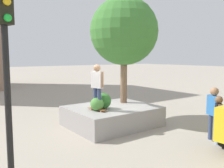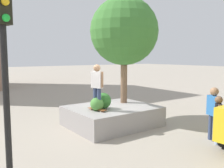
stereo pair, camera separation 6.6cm
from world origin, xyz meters
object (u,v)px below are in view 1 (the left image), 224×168
traffic_light_corner (6,50)px  pedestrian_crossing (214,110)px  skateboard (97,109)px  plaza_tree (124,32)px  bystander_watching (218,116)px  planter_ledge (112,116)px  skateboarder (97,83)px

traffic_light_corner → pedestrian_crossing: bearing=175.7°
skateboard → pedestrian_crossing: size_ratio=0.47×
plaza_tree → bystander_watching: (-0.55, 4.01, -2.89)m
planter_ledge → bystander_watching: (-1.45, 3.63, 0.50)m
skateboarder → pedestrian_crossing: (-2.52, 3.06, -0.76)m
traffic_light_corner → skateboarder: bearing=-144.7°
plaza_tree → pedestrian_crossing: bearing=101.1°
plaza_tree → skateboarder: (1.79, 0.68, -2.00)m
planter_ledge → plaza_tree: (-0.91, -0.39, 3.39)m
bystander_watching → pedestrian_crossing: pedestrian_crossing is taller
skateboarder → pedestrian_crossing: skateboarder is taller
planter_ledge → plaza_tree: 3.53m
planter_ledge → pedestrian_crossing: 3.79m
plaza_tree → skateboard: 3.52m
skateboard → planter_ledge: bearing=-161.4°
plaza_tree → skateboard: size_ratio=5.38×
skateboarder → bystander_watching: skateboarder is taller
bystander_watching → pedestrian_crossing: size_ratio=0.87×
skateboard → bystander_watching: bystander_watching is taller
plaza_tree → pedestrian_crossing: (-0.74, 3.74, -2.76)m
skateboard → skateboarder: 0.95m
planter_ledge → pedestrian_crossing: (-1.64, 3.35, 0.63)m
planter_ledge → bystander_watching: 3.94m
planter_ledge → pedestrian_crossing: bearing=116.1°
pedestrian_crossing → plaza_tree: bearing=-78.9°
planter_ledge → skateboard: size_ratio=4.01×
skateboarder → bystander_watching: size_ratio=1.06×
pedestrian_crossing → skateboarder: bearing=-50.5°
planter_ledge → plaza_tree: bearing=-156.8°
planter_ledge → skateboarder: skateboarder is taller
plaza_tree → skateboard: (1.79, 0.68, -2.95)m
skateboarder → traffic_light_corner: 4.61m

